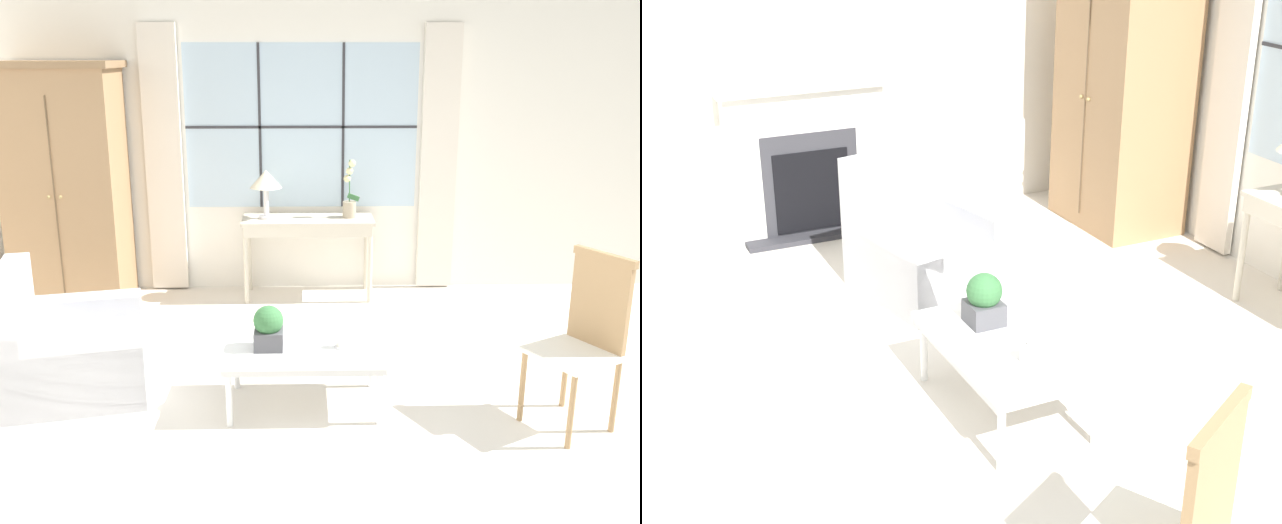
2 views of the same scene
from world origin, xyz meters
The scene contains 11 objects.
ground_plane centered at (0.00, 0.00, 0.00)m, with size 14.00×14.00×0.00m, color silver.
wall_back_windowed centered at (0.00, 3.02, 1.39)m, with size 7.20×0.14×2.80m.
armoire centered at (-2.09, 2.62, 1.08)m, with size 1.04×0.73×2.16m.
console_table centered at (0.05, 2.71, 0.67)m, with size 1.21×0.47×0.76m.
table_lamp centered at (-0.33, 2.70, 1.10)m, with size 0.29×0.29×0.45m.
potted_orchid centered at (0.44, 2.73, 0.94)m, with size 0.16×0.12×0.53m.
armchair_upholstered centered at (-1.55, 0.73, 0.29)m, with size 1.04×0.98×0.90m.
side_chair_wooden centered at (1.71, 0.25, 0.61)m, with size 0.60×0.60×1.08m.
coffee_table centered at (0.01, 0.51, 0.37)m, with size 1.02×0.62×0.41m.
potted_plant_small centered at (-0.21, 0.50, 0.55)m, with size 0.19×0.19×0.28m.
pillar_candle centered at (0.25, 0.50, 0.46)m, with size 0.10×0.10×0.12m.
Camera 1 is at (0.01, -3.70, 2.20)m, focal length 40.00 mm.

